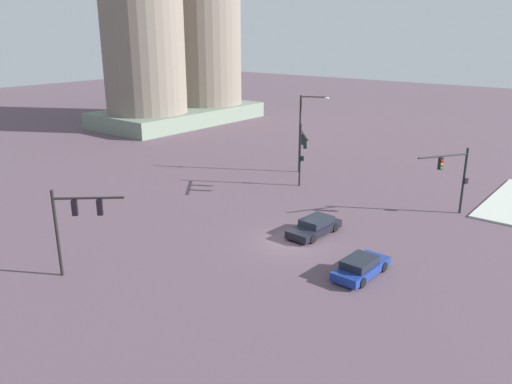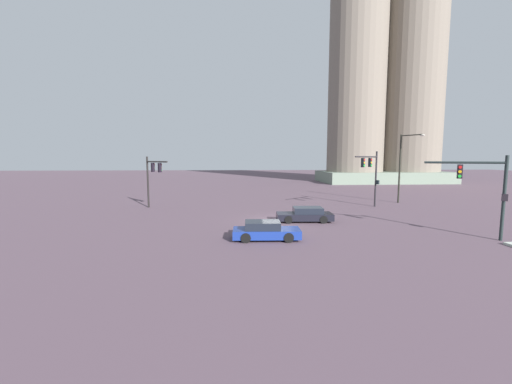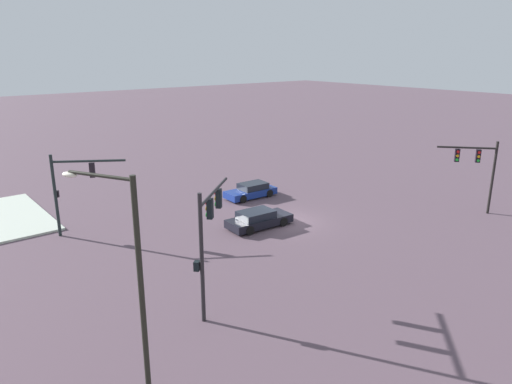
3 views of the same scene
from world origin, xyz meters
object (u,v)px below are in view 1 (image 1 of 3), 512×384
object	(u,v)px
traffic_signal_near_corner	(74,217)
sedan_car_approaching	(315,227)
sedan_car_waiting_far	(361,267)
traffic_signal_opposite_side	(302,147)
traffic_signal_cross_street	(455,172)
streetlamp_curved_arm	(303,128)

from	to	relation	value
traffic_signal_near_corner	sedan_car_approaching	xyz separation A→B (m)	(14.57, -7.79, -3.19)
traffic_signal_near_corner	sedan_car_approaching	distance (m)	16.83
sedan_car_approaching	sedan_car_waiting_far	size ratio (longest dim) A/B	1.07
sedan_car_approaching	sedan_car_waiting_far	bearing A→B (deg)	59.03
traffic_signal_near_corner	traffic_signal_opposite_side	world-z (taller)	traffic_signal_opposite_side
traffic_signal_cross_street	sedan_car_waiting_far	distance (m)	14.66
streetlamp_curved_arm	traffic_signal_opposite_side	bearing A→B (deg)	-84.86
streetlamp_curved_arm	sedan_car_waiting_far	distance (m)	24.24
traffic_signal_opposite_side	streetlamp_curved_arm	xyz separation A→B (m)	(5.22, 3.33, 0.68)
traffic_signal_near_corner	streetlamp_curved_arm	distance (m)	28.50
sedan_car_waiting_far	traffic_signal_cross_street	bearing A→B (deg)	-0.56
streetlamp_curved_arm	sedan_car_approaching	bearing A→B (deg)	-80.78
traffic_signal_opposite_side	sedan_car_approaching	distance (m)	11.57
traffic_signal_near_corner	streetlamp_curved_arm	bearing A→B (deg)	53.30
traffic_signal_opposite_side	sedan_car_approaching	world-z (taller)	traffic_signal_opposite_side
traffic_signal_cross_street	sedan_car_waiting_far	size ratio (longest dim) A/B	1.24
traffic_signal_cross_street	streetlamp_curved_arm	xyz separation A→B (m)	(3.39, 16.68, 1.15)
traffic_signal_near_corner	traffic_signal_opposite_side	xyz separation A→B (m)	(23.15, -0.87, 0.31)
traffic_signal_opposite_side	sedan_car_waiting_far	bearing A→B (deg)	4.47
streetlamp_curved_arm	sedan_car_waiting_far	xyz separation A→B (m)	(-17.71, -16.01, -4.19)
traffic_signal_opposite_side	traffic_signal_cross_street	distance (m)	13.49
sedan_car_approaching	sedan_car_waiting_far	xyz separation A→B (m)	(-3.91, -5.76, -0.00)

